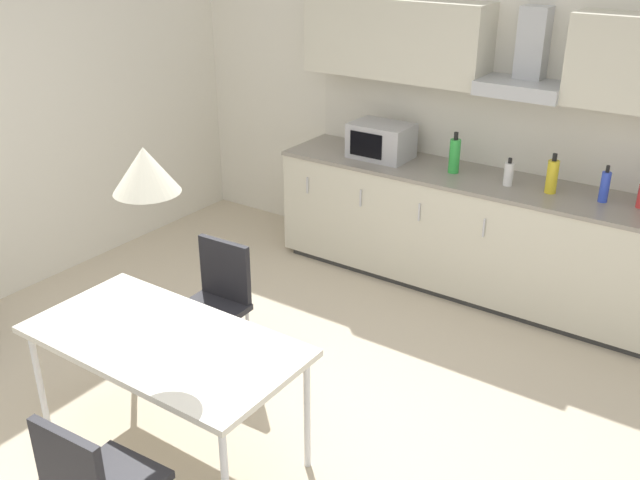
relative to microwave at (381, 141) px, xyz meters
name	(u,v)px	position (x,y,z in m)	size (l,w,h in m)	color
ground_plane	(222,447)	(0.49, -2.55, -1.08)	(7.65, 8.64, 0.02)	beige
wall_back	(460,108)	(0.49, 0.38, 0.26)	(6.12, 0.10, 2.66)	silver
kitchen_counter	(499,239)	(1.06, 0.00, -0.60)	(3.64, 0.68, 0.93)	#333333
backsplash_tile	(525,136)	(1.06, 0.32, 0.14)	(3.62, 0.02, 0.55)	silver
upper_wall_cabinets	(528,53)	(1.06, 0.16, 0.77)	(3.62, 0.40, 0.60)	beige
microwave	(381,141)	(0.00, 0.00, 0.00)	(0.48, 0.35, 0.28)	#ADADB2
bottle_green	(454,155)	(0.64, -0.01, -0.01)	(0.08, 0.08, 0.32)	green
bottle_blue	(605,186)	(1.75, 0.02, -0.03)	(0.06, 0.06, 0.26)	blue
bottle_yellow	(552,176)	(1.40, -0.02, -0.02)	(0.08, 0.08, 0.29)	yellow
bottle_white	(509,174)	(1.09, -0.04, -0.05)	(0.07, 0.07, 0.21)	white
dining_table	(164,346)	(0.29, -2.72, -0.39)	(1.49, 0.76, 0.73)	silver
chair_far_left	(216,295)	(-0.05, -1.96, -0.54)	(0.42, 0.42, 0.87)	black
pendant_lamp	(145,170)	(0.29, -2.72, 0.58)	(0.32, 0.32, 0.22)	silver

